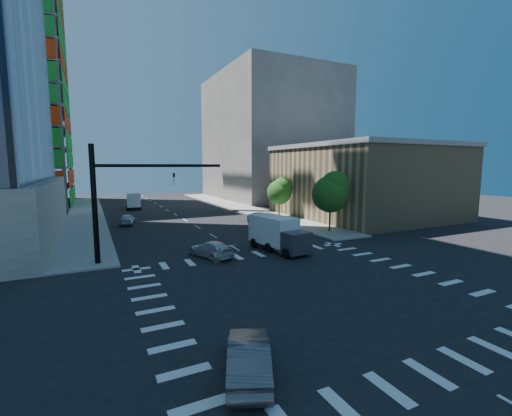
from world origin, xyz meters
TOP-DOWN VIEW (x-y plane):
  - ground at (0.00, 0.00)m, footprint 160.00×160.00m
  - road_markings at (0.00, 0.00)m, footprint 20.00×20.00m
  - sidewalk_ne at (12.50, 40.00)m, footprint 5.00×60.00m
  - sidewalk_nw at (-12.50, 40.00)m, footprint 5.00×60.00m
  - commercial_building at (25.00, 22.00)m, footprint 20.50×22.50m
  - bg_building_ne at (27.00, 55.00)m, footprint 24.00×30.00m
  - signal_mast_nw at (-10.00, 11.50)m, footprint 10.20×0.40m
  - tree_south at (12.63, 13.90)m, footprint 4.16×4.16m
  - tree_north at (12.93, 25.90)m, footprint 3.54×3.52m
  - car_nb_far at (7.53, 21.69)m, footprint 4.10×6.18m
  - car_sb_near at (-2.97, 9.88)m, footprint 3.28×4.86m
  - car_sb_mid at (-7.58, 29.71)m, footprint 2.47×4.37m
  - car_sb_cross at (-6.94, -6.18)m, footprint 3.05×4.49m
  - box_truck_near at (3.12, 9.04)m, footprint 3.29×6.06m
  - box_truck_far at (-4.91, 46.80)m, footprint 2.80×5.70m

SIDE VIEW (x-z plane):
  - ground at x=0.00m, z-range 0.00..0.00m
  - road_markings at x=0.00m, z-range 0.00..0.01m
  - sidewalk_ne at x=12.50m, z-range 0.00..0.15m
  - sidewalk_nw at x=-12.50m, z-range 0.00..0.15m
  - car_sb_near at x=-2.97m, z-range 0.00..1.31m
  - car_sb_cross at x=-6.94m, z-range 0.00..1.40m
  - car_sb_mid at x=-7.58m, z-range 0.00..1.40m
  - car_nb_far at x=7.53m, z-range 0.00..1.58m
  - box_truck_far at x=-4.91m, z-range -0.17..2.73m
  - box_truck_near at x=3.12m, z-range -0.17..2.84m
  - tree_north at x=12.93m, z-range 1.10..6.88m
  - tree_south at x=12.63m, z-range 1.27..8.10m
  - commercial_building at x=25.00m, z-range 0.01..10.61m
  - signal_mast_nw at x=-10.00m, z-range 0.99..9.99m
  - bg_building_ne at x=27.00m, z-range 0.00..28.00m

